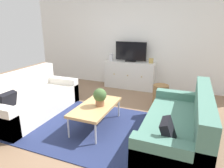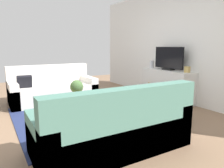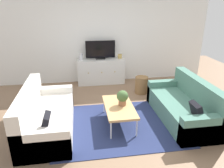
# 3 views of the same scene
# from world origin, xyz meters

# --- Properties ---
(ground_plane) EXTENTS (10.00, 10.00, 0.00)m
(ground_plane) POSITION_xyz_m (0.00, 0.00, 0.00)
(ground_plane) COLOR #84664C
(wall_back) EXTENTS (6.40, 0.12, 2.70)m
(wall_back) POSITION_xyz_m (0.00, 2.55, 1.35)
(wall_back) COLOR white
(wall_back) RESTS_ON ground_plane
(area_rug) EXTENTS (2.50, 1.90, 0.01)m
(area_rug) POSITION_xyz_m (0.00, -0.15, 0.01)
(area_rug) COLOR navy
(area_rug) RESTS_ON ground_plane
(couch_left_side) EXTENTS (0.88, 1.92, 0.85)m
(couch_left_side) POSITION_xyz_m (-1.44, -0.10, 0.28)
(couch_left_side) COLOR silver
(couch_left_side) RESTS_ON ground_plane
(couch_right_side) EXTENTS (0.88, 1.92, 0.85)m
(couch_right_side) POSITION_xyz_m (1.44, -0.10, 0.28)
(couch_right_side) COLOR #4C7A6B
(couch_right_side) RESTS_ON ground_plane
(coffee_table) EXTENTS (0.56, 1.08, 0.40)m
(coffee_table) POSITION_xyz_m (0.02, -0.09, 0.37)
(coffee_table) COLOR tan
(coffee_table) RESTS_ON ground_plane
(potted_plant) EXTENTS (0.23, 0.23, 0.31)m
(potted_plant) POSITION_xyz_m (0.09, -0.07, 0.58)
(potted_plant) COLOR #936042
(potted_plant) RESTS_ON coffee_table
(tv_console) EXTENTS (1.38, 0.47, 0.74)m
(tv_console) POSITION_xyz_m (-0.09, 2.27, 0.37)
(tv_console) COLOR silver
(tv_console) RESTS_ON ground_plane
(flat_screen_tv) EXTENTS (0.86, 0.16, 0.54)m
(flat_screen_tv) POSITION_xyz_m (-0.09, 2.29, 1.01)
(flat_screen_tv) COLOR black
(flat_screen_tv) RESTS_ON tv_console
(glass_vase) EXTENTS (0.11, 0.11, 0.19)m
(glass_vase) POSITION_xyz_m (-0.66, 2.27, 0.84)
(glass_vase) COLOR silver
(glass_vase) RESTS_ON tv_console
(mantel_clock) EXTENTS (0.11, 0.07, 0.13)m
(mantel_clock) POSITION_xyz_m (0.48, 2.27, 0.81)
(mantel_clock) COLOR tan
(mantel_clock) RESTS_ON tv_console
(wicker_basket) EXTENTS (0.34, 0.34, 0.46)m
(wicker_basket) POSITION_xyz_m (0.90, 1.35, 0.23)
(wicker_basket) COLOR olive
(wicker_basket) RESTS_ON ground_plane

